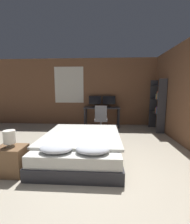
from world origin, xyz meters
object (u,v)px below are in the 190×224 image
(bed, at_px, (82,146))
(nightstand, at_px, (12,160))
(bedside_lamp, at_px, (10,137))
(monitor_right, at_px, (109,101))
(keyboard, at_px, (102,108))
(desk, at_px, (102,110))
(computer_mouse, at_px, (109,107))
(bookshelf, at_px, (158,103))
(monitor_left, at_px, (95,101))
(office_chair, at_px, (101,122))

(bed, relative_size, nightstand, 4.31)
(nightstand, bearing_deg, bedside_lamp, 180.00)
(monitor_right, bearing_deg, bedside_lamp, -115.68)
(bedside_lamp, relative_size, keyboard, 0.78)
(bed, bearing_deg, desk, 81.68)
(nightstand, height_order, computer_mouse, computer_mouse)
(desk, relative_size, monitor_right, 2.79)
(monitor_right, height_order, bookshelf, bookshelf)
(nightstand, distance_m, desk, 3.83)
(monitor_left, distance_m, keyboard, 0.55)
(office_chair, bearing_deg, keyboard, 88.30)
(bed, distance_m, office_chair, 1.98)
(computer_mouse, xyz_separation_m, office_chair, (-0.29, -0.59, -0.43))
(nightstand, relative_size, monitor_left, 0.97)
(monitor_left, bearing_deg, bed, -92.31)
(bedside_lamp, bearing_deg, bookshelf, 40.73)
(desk, bearing_deg, monitor_right, 35.69)
(desk, height_order, monitor_left, monitor_left)
(desk, distance_m, computer_mouse, 0.36)
(bedside_lamp, relative_size, monitor_left, 0.57)
(monitor_left, distance_m, office_chair, 1.22)
(bedside_lamp, relative_size, bookshelf, 0.16)
(monitor_right, bearing_deg, office_chair, -106.76)
(bed, relative_size, office_chair, 2.27)
(bed, bearing_deg, monitor_left, 87.69)
(monitor_right, bearing_deg, computer_mouse, -91.10)
(nightstand, bearing_deg, keyboard, 65.58)
(monitor_right, xyz_separation_m, bookshelf, (1.69, -0.72, -0.02))
(bedside_lamp, bearing_deg, monitor_right, 64.32)
(bed, height_order, monitor_left, monitor_left)
(nightstand, xyz_separation_m, monitor_right, (1.78, 3.70, 0.77))
(bookshelf, bearing_deg, bedside_lamp, -139.27)
(monitor_right, relative_size, office_chair, 0.55)
(desk, bearing_deg, nightstand, -113.18)
(computer_mouse, height_order, office_chair, office_chair)
(bed, distance_m, monitor_left, 3.04)
(monitor_right, distance_m, office_chair, 1.23)
(monitor_right, xyz_separation_m, computer_mouse, (-0.01, -0.40, -0.23))
(nightstand, xyz_separation_m, desk, (1.50, 3.50, 0.42))
(bedside_lamp, height_order, computer_mouse, computer_mouse)
(nightstand, relative_size, keyboard, 1.33)
(bed, height_order, desk, desk)
(bed, xyz_separation_m, computer_mouse, (0.67, 2.53, 0.55))
(monitor_right, xyz_separation_m, office_chair, (-0.30, -0.99, -0.66))
(bed, height_order, bedside_lamp, bedside_lamp)
(keyboard, height_order, bookshelf, bookshelf)
(monitor_left, xyz_separation_m, computer_mouse, (0.55, -0.40, -0.23))
(nightstand, bearing_deg, monitor_right, 64.32)
(monitor_left, bearing_deg, nightstand, -108.21)
(office_chair, distance_m, bookshelf, 2.11)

